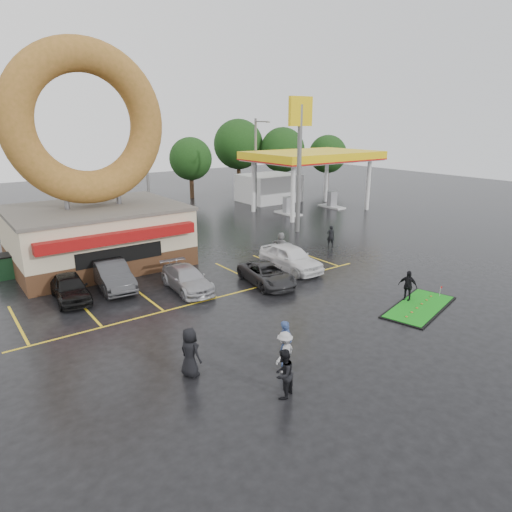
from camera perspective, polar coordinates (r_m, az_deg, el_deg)
ground at (r=21.32m, az=-0.07°, el=-7.99°), size 120.00×120.00×0.00m
donut_shop at (r=30.18m, az=-19.69°, el=7.28°), size 10.20×8.70×13.50m
gas_station at (r=48.50m, az=4.60°, el=10.50°), size 12.30×13.65×5.90m
shell_sign at (r=36.91m, az=5.49°, el=14.27°), size 2.20×0.36×10.60m
streetlight_mid at (r=39.91m, az=-13.40°, el=10.34°), size 0.40×2.21×9.00m
streetlight_right at (r=46.69m, az=0.02°, el=11.65°), size 0.40×2.21×9.00m
tree_far_a at (r=59.14m, az=3.33°, el=13.09°), size 5.60×5.60×8.00m
tree_far_b at (r=61.71m, az=8.95°, el=12.46°), size 4.90×4.90×7.00m
tree_far_c at (r=59.93m, az=-2.21°, el=13.77°), size 6.30×6.30×9.00m
tree_far_d at (r=54.19m, az=-8.17°, el=11.93°), size 4.90×4.90×7.00m
car_black at (r=25.20m, az=-22.23°, el=-3.67°), size 1.88×4.05×1.34m
car_dgrey at (r=26.14m, az=-17.56°, el=-2.29°), size 1.95×4.65×1.50m
car_silver at (r=25.00m, az=-8.63°, el=-2.83°), size 2.08×4.44×1.25m
car_grey at (r=25.56m, az=1.36°, el=-2.29°), size 2.51×4.46×1.18m
car_white at (r=27.97m, az=4.35°, el=-0.21°), size 1.89×4.65×1.58m
person_blue at (r=17.35m, az=3.77°, el=-10.84°), size 0.76×0.64×1.79m
person_blackjkt at (r=15.56m, az=3.46°, el=-14.48°), size 1.04×0.95×1.72m
person_hoodie at (r=16.96m, az=3.61°, el=-11.91°), size 1.17×0.92×1.59m
person_bystander at (r=16.82m, az=-8.25°, el=-11.82°), size 0.81×1.03×1.85m
person_cameraman at (r=24.40m, az=18.43°, el=-3.57°), size 0.69×1.03×1.62m
person_walker_near at (r=30.71m, az=3.16°, el=1.45°), size 1.04×1.62×1.67m
person_walker_far at (r=33.55m, az=9.31°, el=2.48°), size 0.68×0.61×1.57m
dumpster at (r=30.41m, az=-28.18°, el=-1.08°), size 1.83×1.24×1.30m
putting_green at (r=24.01m, az=19.74°, el=-6.01°), size 5.23×3.27×0.61m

